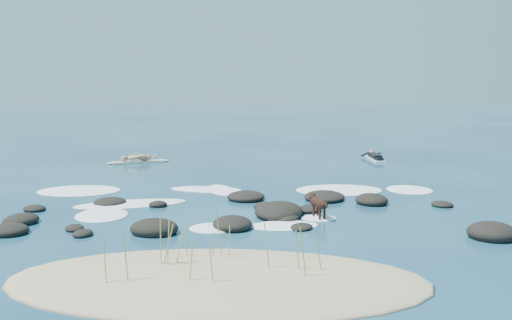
{
  "coord_description": "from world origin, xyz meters",
  "views": [
    {
      "loc": [
        1.39,
        -19.59,
        4.17
      ],
      "look_at": [
        0.18,
        4.0,
        0.9
      ],
      "focal_mm": 40.0,
      "sensor_mm": 36.0,
      "label": 1
    }
  ],
  "objects": [
    {
      "name": "reef_rocks",
      "position": [
        0.6,
        -2.28,
        0.11
      ],
      "size": [
        14.85,
        6.62,
        0.58
      ],
      "color": "black",
      "rests_on": "ground"
    },
    {
      "name": "breaking_foam",
      "position": [
        -0.98,
        0.46,
        0.01
      ],
      "size": [
        15.36,
        8.08,
        0.12
      ],
      "color": "white",
      "rests_on": "ground"
    },
    {
      "name": "dune_grass",
      "position": [
        -0.18,
        -8.09,
        0.65
      ],
      "size": [
        4.35,
        1.99,
        1.23
      ],
      "color": "olive",
      "rests_on": "ground"
    },
    {
      "name": "paddling_surfer_rig",
      "position": [
        6.21,
        10.9,
        0.15
      ],
      "size": [
        1.13,
        2.55,
        0.44
      ],
      "rotation": [
        0.0,
        0.0,
        1.67
      ],
      "color": "white",
      "rests_on": "ground"
    },
    {
      "name": "ground",
      "position": [
        0.0,
        0.0,
        0.0
      ],
      "size": [
        160.0,
        160.0,
        0.0
      ],
      "primitive_type": "plane",
      "color": "#0A2642",
      "rests_on": "ground"
    },
    {
      "name": "standing_surfer_rig",
      "position": [
        -6.15,
        9.12,
        0.73
      ],
      "size": [
        3.08,
        1.59,
        1.84
      ],
      "rotation": [
        0.0,
        0.0,
        0.41
      ],
      "color": "beige",
      "rests_on": "ground"
    },
    {
      "name": "sand_dune",
      "position": [
        0.0,
        -8.2,
        0.0
      ],
      "size": [
        9.0,
        4.4,
        0.6
      ],
      "primitive_type": "ellipsoid",
      "color": "#9E8966",
      "rests_on": "ground"
    },
    {
      "name": "dog",
      "position": [
        2.41,
        -2.52,
        0.5
      ],
      "size": [
        0.62,
        1.11,
        0.75
      ],
      "rotation": [
        0.0,
        0.0,
        1.99
      ],
      "color": "black",
      "rests_on": "ground"
    }
  ]
}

